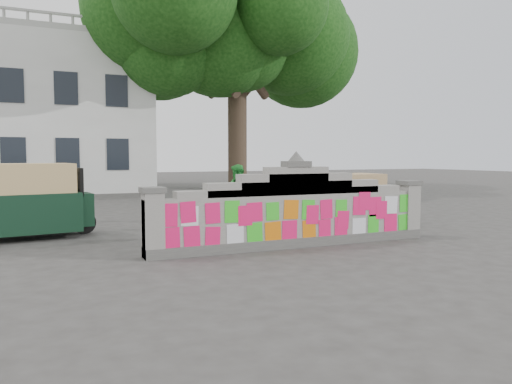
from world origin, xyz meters
TOP-DOWN VIEW (x-y plane):
  - ground at (0.00, 0.00)m, footprint 100.00×100.00m
  - parapet_wall at (-0.00, -0.01)m, footprint 6.48×0.44m
  - shade_tree at (6.00, 18.00)m, footprint 12.00×10.00m
  - cyclist_bike at (0.85, 1.53)m, footprint 1.77×1.22m
  - cyclist_rider at (0.85, 1.53)m, footprint 0.55×0.64m
  - pedestrian at (0.19, 3.71)m, footprint 0.80×0.94m
  - rickshaw_left at (-5.33, 3.44)m, footprint 3.21×1.78m
  - rickshaw_right at (2.81, 2.40)m, footprint 2.56×1.23m

SIDE VIEW (x-z plane):
  - ground at x=0.00m, z-range 0.00..0.00m
  - cyclist_bike at x=0.85m, z-range 0.00..0.88m
  - rickshaw_right at x=2.81m, z-range 0.03..1.44m
  - cyclist_rider at x=0.85m, z-range 0.00..1.50m
  - parapet_wall at x=0.00m, z-range -0.26..1.75m
  - pedestrian at x=0.19m, z-range 0.00..1.67m
  - rickshaw_left at x=-5.33m, z-range 0.03..1.77m
  - shade_tree at x=6.00m, z-range 2.94..14.94m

